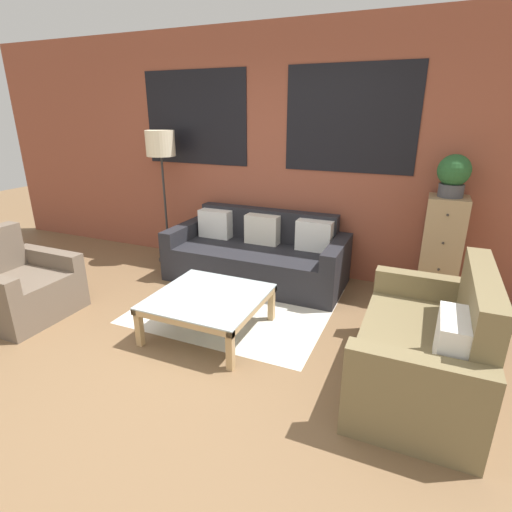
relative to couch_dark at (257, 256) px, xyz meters
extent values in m
plane|color=brown|center=(-0.08, -1.95, -0.28)|extent=(16.00, 16.00, 0.00)
cube|color=brown|center=(-0.08, 0.49, 1.12)|extent=(8.40, 0.08, 2.80)
cube|color=black|center=(-1.03, 0.44, 1.52)|extent=(1.40, 0.01, 1.10)
cube|color=black|center=(0.87, 0.44, 1.52)|extent=(1.40, 0.01, 1.10)
cube|color=silver|center=(0.08, -0.72, -0.28)|extent=(1.88, 1.63, 0.00)
cube|color=#232328|center=(0.00, -0.13, -0.08)|extent=(1.72, 0.72, 0.40)
cube|color=#232328|center=(0.00, 0.31, 0.11)|extent=(1.72, 0.16, 0.78)
cube|color=#232328|center=(-0.94, -0.05, 0.01)|extent=(0.16, 0.88, 0.58)
cube|color=#232328|center=(0.94, -0.05, 0.01)|extent=(0.16, 0.88, 0.58)
cube|color=white|center=(-0.63, 0.15, 0.29)|extent=(0.40, 0.16, 0.34)
cube|color=silver|center=(0.00, 0.15, 0.29)|extent=(0.40, 0.16, 0.34)
cube|color=white|center=(0.63, 0.15, 0.29)|extent=(0.40, 0.16, 0.34)
cube|color=olive|center=(1.74, -1.34, -0.07)|extent=(0.64, 1.13, 0.42)
cube|color=olive|center=(2.14, -1.34, 0.18)|extent=(0.16, 1.13, 0.92)
cube|color=olive|center=(1.82, -0.71, 0.03)|extent=(0.80, 0.14, 0.62)
cube|color=olive|center=(1.82, -1.98, 0.03)|extent=(0.80, 0.14, 0.62)
cube|color=white|center=(1.98, -1.69, 0.31)|extent=(0.16, 0.40, 0.34)
cube|color=#6B5B4C|center=(-1.64, -1.72, -0.08)|extent=(0.64, 0.55, 0.40)
cube|color=#6B5B4C|center=(-1.72, -1.38, 0.00)|extent=(0.80, 0.14, 0.56)
cube|color=silver|center=(0.08, -1.29, 0.07)|extent=(0.94, 0.94, 0.01)
cube|color=tan|center=(0.08, -1.73, 0.04)|extent=(0.94, 0.05, 0.05)
cube|color=tan|center=(0.08, -0.85, 0.04)|extent=(0.94, 0.05, 0.05)
cube|color=tan|center=(-0.36, -1.29, 0.04)|extent=(0.05, 0.94, 0.05)
cube|color=tan|center=(0.53, -1.29, 0.04)|extent=(0.05, 0.94, 0.05)
cube|color=tan|center=(-0.35, -1.72, -0.11)|extent=(0.06, 0.06, 0.35)
cube|color=tan|center=(0.51, -1.72, -0.11)|extent=(0.05, 0.06, 0.35)
cube|color=tan|center=(-0.35, -0.86, -0.11)|extent=(0.06, 0.06, 0.35)
cube|color=tan|center=(0.51, -0.86, -0.11)|extent=(0.05, 0.06, 0.35)
cylinder|color=#2D2D2D|center=(-1.34, 0.12, -0.27)|extent=(0.28, 0.28, 0.02)
cylinder|color=#2D2D2D|center=(-1.34, 0.12, 0.41)|extent=(0.03, 0.03, 1.34)
cylinder|color=beige|center=(-1.34, 0.12, 1.23)|extent=(0.35, 0.35, 0.31)
cube|color=tan|center=(1.93, 0.22, 0.27)|extent=(0.37, 0.37, 1.10)
sphere|color=#38332D|center=(1.93, 0.03, 0.68)|extent=(0.02, 0.02, 0.02)
sphere|color=#38332D|center=(1.93, 0.03, 0.40)|extent=(0.02, 0.02, 0.02)
sphere|color=#38332D|center=(1.93, 0.03, 0.13)|extent=(0.02, 0.02, 0.02)
sphere|color=#38332D|center=(1.93, 0.03, -0.15)|extent=(0.02, 0.02, 0.02)
cylinder|color=#47474C|center=(1.93, 0.22, 0.88)|extent=(0.23, 0.23, 0.12)
sphere|color=#285B2D|center=(1.93, 0.22, 1.07)|extent=(0.30, 0.30, 0.30)
camera|label=1|loc=(1.73, -4.03, 1.60)|focal=28.00mm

